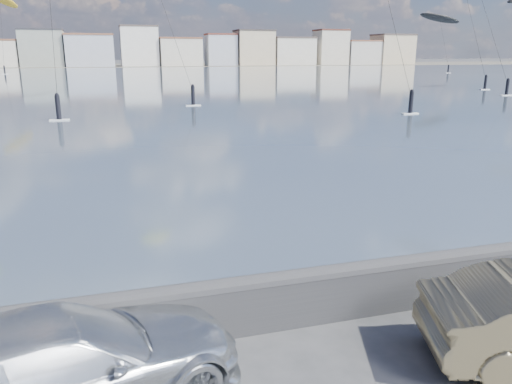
# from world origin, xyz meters

# --- Properties ---
(bay_water) EXTENTS (500.00, 177.00, 0.00)m
(bay_water) POSITION_xyz_m (0.00, 91.50, 0.01)
(bay_water) COLOR #3F5067
(bay_water) RESTS_ON ground
(far_shore_strip) EXTENTS (500.00, 60.00, 0.00)m
(far_shore_strip) POSITION_xyz_m (0.00, 200.00, 0.01)
(far_shore_strip) COLOR #4C473D
(far_shore_strip) RESTS_ON ground
(seawall) EXTENTS (400.00, 0.36, 1.08)m
(seawall) POSITION_xyz_m (0.00, 2.70, 0.58)
(seawall) COLOR #28282B
(seawall) RESTS_ON ground
(far_buildings) EXTENTS (240.79, 13.26, 14.60)m
(far_buildings) POSITION_xyz_m (1.31, 186.00, 6.03)
(far_buildings) COLOR #B7C6BC
(far_buildings) RESTS_ON ground
(car_silver) EXTENTS (5.58, 3.53, 1.51)m
(car_silver) POSITION_xyz_m (-2.57, 1.35, 0.75)
(car_silver) COLOR silver
(car_silver) RESTS_ON ground
(kitesurfer_9) EXTENTS (11.04, 12.94, 15.26)m
(kitesurfer_9) POSITION_xyz_m (81.52, 110.68, 13.11)
(kitesurfer_9) COLOR black
(kitesurfer_9) RESTS_ON ground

